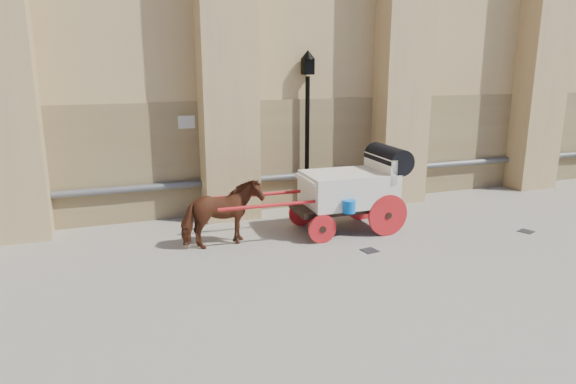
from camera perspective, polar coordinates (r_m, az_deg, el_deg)
name	(u,v)px	position (r m, az deg, el deg)	size (l,w,h in m)	color
ground	(320,260)	(10.71, 3.61, -7.50)	(90.00, 90.00, 0.00)	gray
horse	(222,214)	(11.29, -7.35, -2.47)	(0.80, 1.75, 1.48)	brown
carriage	(354,186)	(12.37, 7.37, 0.65)	(4.62, 1.65, 2.01)	black
street_lamp	(307,126)	(14.03, 2.15, 7.35)	(0.40, 0.40, 4.28)	black
drain_grate_near	(370,251)	(11.30, 9.05, -6.44)	(0.32, 0.32, 0.01)	black
drain_grate_far	(526,231)	(13.66, 24.94, -3.98)	(0.32, 0.32, 0.01)	black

